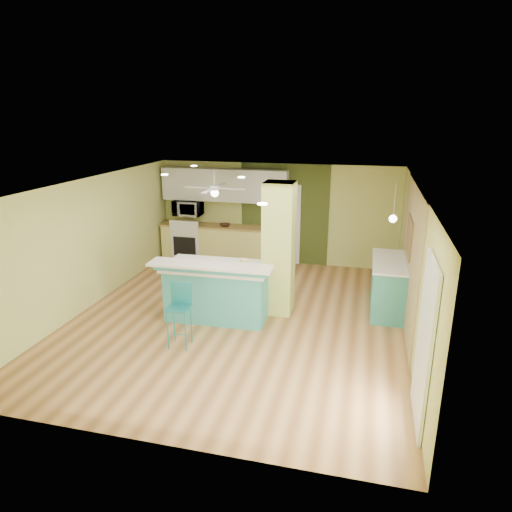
# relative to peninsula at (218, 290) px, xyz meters

# --- Properties ---
(floor) EXTENTS (6.00, 7.00, 0.01)m
(floor) POSITION_rel_peninsula_xyz_m (0.39, 0.04, -0.55)
(floor) COLOR brown
(floor) RESTS_ON ground
(ceiling) EXTENTS (6.00, 7.00, 0.01)m
(ceiling) POSITION_rel_peninsula_xyz_m (0.39, 0.04, 1.96)
(ceiling) COLOR white
(ceiling) RESTS_ON wall_back
(wall_back) EXTENTS (6.00, 0.01, 2.50)m
(wall_back) POSITION_rel_peninsula_xyz_m (0.39, 3.54, 0.71)
(wall_back) COLOR #BFC267
(wall_back) RESTS_ON floor
(wall_front) EXTENTS (6.00, 0.01, 2.50)m
(wall_front) POSITION_rel_peninsula_xyz_m (0.39, -3.47, 0.71)
(wall_front) COLOR #BFC267
(wall_front) RESTS_ON floor
(wall_left) EXTENTS (0.01, 7.00, 2.50)m
(wall_left) POSITION_rel_peninsula_xyz_m (-2.62, 0.04, 0.71)
(wall_left) COLOR #BFC267
(wall_left) RESTS_ON floor
(wall_right) EXTENTS (0.01, 7.00, 2.50)m
(wall_right) POSITION_rel_peninsula_xyz_m (3.39, 0.04, 0.71)
(wall_right) COLOR #BFC267
(wall_right) RESTS_ON floor
(wood_panel) EXTENTS (0.02, 3.40, 2.50)m
(wood_panel) POSITION_rel_peninsula_xyz_m (3.37, 0.64, 0.71)
(wood_panel) COLOR #917E52
(wood_panel) RESTS_ON floor
(olive_accent) EXTENTS (2.20, 0.02, 2.50)m
(olive_accent) POSITION_rel_peninsula_xyz_m (0.59, 3.52, 0.71)
(olive_accent) COLOR #3E491D
(olive_accent) RESTS_ON floor
(interior_door) EXTENTS (0.82, 0.05, 2.00)m
(interior_door) POSITION_rel_peninsula_xyz_m (0.59, 3.50, 0.46)
(interior_door) COLOR white
(interior_door) RESTS_ON floor
(french_door) EXTENTS (0.04, 1.08, 2.10)m
(french_door) POSITION_rel_peninsula_xyz_m (3.36, -2.26, 0.51)
(french_door) COLOR white
(french_door) RESTS_ON floor
(column) EXTENTS (0.55, 0.55, 2.50)m
(column) POSITION_rel_peninsula_xyz_m (1.04, 0.54, 0.71)
(column) COLOR #B6C35A
(column) RESTS_ON floor
(kitchen_run) EXTENTS (3.25, 0.63, 0.94)m
(kitchen_run) POSITION_rel_peninsula_xyz_m (-0.91, 3.24, -0.07)
(kitchen_run) COLOR #E0D975
(kitchen_run) RESTS_ON floor
(stove) EXTENTS (0.76, 0.66, 1.08)m
(stove) POSITION_rel_peninsula_xyz_m (-1.86, 3.23, -0.08)
(stove) COLOR silver
(stove) RESTS_ON floor
(upper_cabinets) EXTENTS (3.20, 0.34, 0.80)m
(upper_cabinets) POSITION_rel_peninsula_xyz_m (-0.91, 3.36, 1.41)
(upper_cabinets) COLOR silver
(upper_cabinets) RESTS_ON wall_back
(microwave) EXTENTS (0.70, 0.48, 0.39)m
(microwave) POSITION_rel_peninsula_xyz_m (-1.86, 3.24, 0.81)
(microwave) COLOR white
(microwave) RESTS_ON wall_back
(ceiling_fan) EXTENTS (1.41, 1.41, 0.61)m
(ceiling_fan) POSITION_rel_peninsula_xyz_m (-0.71, 2.04, 1.54)
(ceiling_fan) COLOR white
(ceiling_fan) RESTS_ON ceiling
(pendant_lamp) EXTENTS (0.14, 0.14, 0.69)m
(pendant_lamp) POSITION_rel_peninsula_xyz_m (3.04, 0.79, 1.34)
(pendant_lamp) COLOR white
(pendant_lamp) RESTS_ON ceiling
(wall_decor) EXTENTS (0.03, 0.90, 0.70)m
(wall_decor) POSITION_rel_peninsula_xyz_m (3.35, 0.84, 1.01)
(wall_decor) COLOR brown
(wall_decor) RESTS_ON wood_panel
(peninsula) EXTENTS (2.20, 1.22, 1.17)m
(peninsula) POSITION_rel_peninsula_xyz_m (0.00, 0.00, 0.00)
(peninsula) COLOR teal
(peninsula) RESTS_ON floor
(bar_stool) EXTENTS (0.37, 0.37, 1.06)m
(bar_stool) POSITION_rel_peninsula_xyz_m (-0.25, -1.15, 0.17)
(bar_stool) COLOR teal
(bar_stool) RESTS_ON floor
(side_counter) EXTENTS (0.67, 1.57, 1.01)m
(side_counter) POSITION_rel_peninsula_xyz_m (3.09, 1.07, -0.03)
(side_counter) COLOR teal
(side_counter) RESTS_ON floor
(fruit_bowl) EXTENTS (0.34, 0.34, 0.07)m
(fruit_bowl) POSITION_rel_peninsula_xyz_m (-0.86, 3.18, 0.43)
(fruit_bowl) COLOR #321C14
(fruit_bowl) RESTS_ON kitchen_run
(canister) EXTENTS (0.13, 0.13, 0.19)m
(canister) POSITION_rel_peninsula_xyz_m (0.53, -0.08, 0.57)
(canister) COLOR gold
(canister) RESTS_ON peninsula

